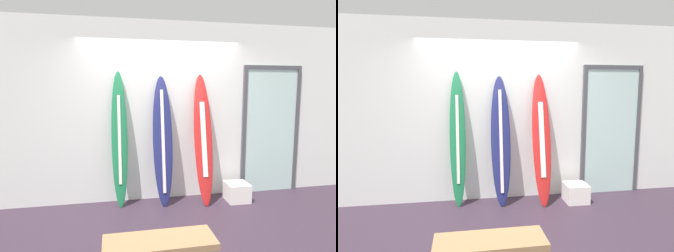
% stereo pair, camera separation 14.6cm
% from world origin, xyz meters
% --- Properties ---
extents(ground, '(8.00, 8.00, 0.04)m').
position_xyz_m(ground, '(0.00, 0.00, -0.02)').
color(ground, '#322532').
extents(wall_back, '(7.20, 0.20, 2.80)m').
position_xyz_m(wall_back, '(0.00, 1.30, 1.40)').
color(wall_back, silver).
rests_on(wall_back, ground).
extents(surfboard_emerald, '(0.24, 0.30, 2.02)m').
position_xyz_m(surfboard_emerald, '(-0.66, 1.03, 0.99)').
color(surfboard_emerald, '#1D7346').
rests_on(surfboard_emerald, ground).
extents(surfboard_navy, '(0.30, 0.38, 1.96)m').
position_xyz_m(surfboard_navy, '(-0.02, 0.97, 0.98)').
color(surfboard_navy, navy).
rests_on(surfboard_navy, ground).
extents(surfboard_crimson, '(0.29, 0.50, 1.99)m').
position_xyz_m(surfboard_crimson, '(0.60, 0.92, 1.00)').
color(surfboard_crimson, red).
rests_on(surfboard_crimson, ground).
extents(display_block_left, '(0.35, 0.35, 0.29)m').
position_xyz_m(display_block_left, '(1.15, 0.85, 0.14)').
color(display_block_left, silver).
rests_on(display_block_left, ground).
extents(glass_door, '(1.03, 0.06, 2.15)m').
position_xyz_m(glass_door, '(1.88, 1.18, 1.10)').
color(glass_door, silver).
rests_on(glass_door, ground).
extents(bench, '(0.99, 0.36, 0.45)m').
position_xyz_m(bench, '(-0.38, -0.88, 0.39)').
color(bench, '#936D48').
rests_on(bench, ground).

